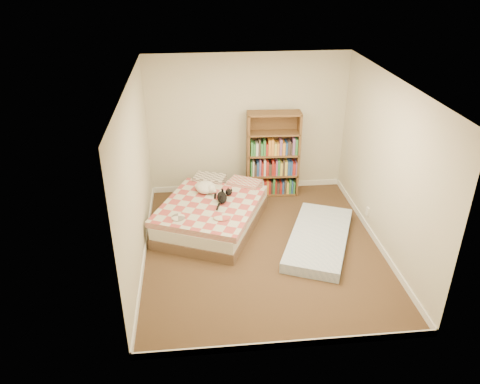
{
  "coord_description": "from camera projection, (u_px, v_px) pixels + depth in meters",
  "views": [
    {
      "loc": [
        -0.94,
        -5.78,
        3.99
      ],
      "look_at": [
        -0.31,
        0.3,
        0.81
      ],
      "focal_mm": 35.0,
      "sensor_mm": 36.0,
      "label": 1
    }
  ],
  "objects": [
    {
      "name": "white_dog",
      "position": [
        206.0,
        187.0,
        7.61
      ],
      "size": [
        0.36,
        0.37,
        0.17
      ],
      "rotation": [
        0.0,
        0.0,
        -0.06
      ],
      "color": "silver",
      "rests_on": "bed"
    },
    {
      "name": "floor_mattress",
      "position": [
        319.0,
        239.0,
        7.1
      ],
      "size": [
        1.46,
        1.99,
        0.16
      ],
      "primitive_type": "cube",
      "rotation": [
        0.0,
        0.0,
        -0.4
      ],
      "color": "#6C89B4",
      "rests_on": "room"
    },
    {
      "name": "black_cat",
      "position": [
        222.0,
        196.0,
        7.39
      ],
      "size": [
        0.34,
        0.59,
        0.13
      ],
      "rotation": [
        0.0,
        0.0,
        -0.68
      ],
      "color": "black",
      "rests_on": "bed"
    },
    {
      "name": "bed",
      "position": [
        213.0,
        212.0,
        7.53
      ],
      "size": [
        1.99,
        2.29,
        0.51
      ],
      "rotation": [
        0.0,
        0.0,
        -0.41
      ],
      "color": "brown",
      "rests_on": "room"
    },
    {
      "name": "room",
      "position": [
        264.0,
        176.0,
        6.47
      ],
      "size": [
        3.51,
        4.01,
        2.51
      ],
      "color": "#41271C",
      "rests_on": "ground"
    },
    {
      "name": "bookshelf",
      "position": [
        272.0,
        164.0,
        8.37
      ],
      "size": [
        0.94,
        0.35,
        1.54
      ],
      "rotation": [
        0.0,
        0.0,
        -0.04
      ],
      "color": "#542D1C",
      "rests_on": "room"
    }
  ]
}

